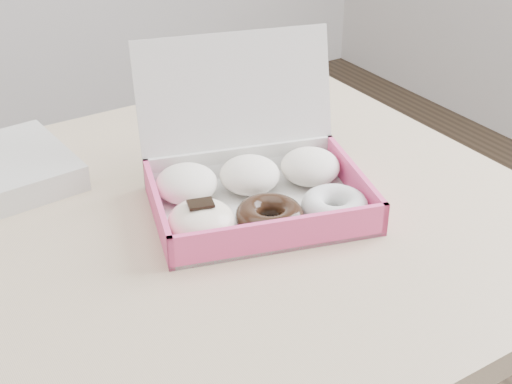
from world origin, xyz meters
TOP-DOWN VIEW (x-y plane):
  - table at (0.00, 0.00)m, footprint 1.20×0.80m
  - donut_box at (0.22, -0.01)m, footprint 0.35×0.33m

SIDE VIEW (x-z plane):
  - table at x=0.00m, z-range 0.30..1.05m
  - donut_box at x=0.22m, z-range 0.68..0.89m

